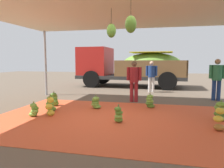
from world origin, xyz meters
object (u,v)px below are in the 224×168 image
Objects in this scene: banana_bunch_5 at (96,103)px; worker_2 at (217,76)px; banana_bunch_3 at (50,107)px; banana_bunch_8 at (219,120)px; banana_bunch_6 at (34,110)px; banana_bunch_2 at (150,102)px; cargo_truck_main at (129,66)px; banana_bunch_7 at (118,115)px; worker_0 at (151,74)px; banana_bunch_0 at (51,104)px; worker_1 at (134,78)px; banana_bunch_1 at (54,100)px; banana_bunch_4 at (221,112)px.

worker_2 is (4.24, 2.54, 0.77)m from banana_bunch_5.
banana_bunch_8 is at bearing -4.14° from banana_bunch_3.
worker_2 reaches higher than banana_bunch_6.
banana_bunch_2 is 0.08× the size of cargo_truck_main.
banana_bunch_6 is at bearing 179.41° from banana_bunch_7.
worker_0 is at bearing 69.05° from banana_bunch_5.
cargo_truck_main reaches higher than worker_0.
banana_bunch_0 is 0.34× the size of worker_1.
cargo_truck_main is at bearing 104.88° from banana_bunch_2.
cargo_truck_main reaches higher than worker_1.
banana_bunch_7 is at bearing 176.82° from banana_bunch_8.
banana_bunch_6 is at bearing -101.50° from banana_bunch_0.
banana_bunch_1 is 5.16m from banana_bunch_8.
banana_bunch_4 is at bearing 8.64° from banana_bunch_6.
cargo_truck_main is (0.17, 6.38, 1.08)m from banana_bunch_5.
worker_0 reaches higher than banana_bunch_2.
banana_bunch_6 is (-5.02, -0.76, -0.06)m from banana_bunch_4.
banana_bunch_8 is at bearing -18.16° from banana_bunch_1.
banana_bunch_3 is 6.46m from worker_2.
banana_bunch_2 is 0.87× the size of banana_bunch_3.
banana_bunch_1 is 0.87× the size of banana_bunch_8.
banana_bunch_5 is 0.07× the size of cargo_truck_main.
cargo_truck_main is at bearing 78.55° from banana_bunch_6.
cargo_truck_main reaches higher than banana_bunch_2.
worker_0 reaches higher than banana_bunch_4.
worker_1 reaches higher than banana_bunch_7.
banana_bunch_8 is at bearing -1.85° from banana_bunch_6.
banana_bunch_1 is at bearing -157.18° from worker_2.
banana_bunch_3 is at bearing 174.75° from banana_bunch_7.
banana_bunch_6 is 3.83m from worker_1.
banana_bunch_6 is 2.43m from banana_bunch_7.
worker_0 is at bearing 91.89° from banana_bunch_2.
worker_1 reaches higher than banana_bunch_1.
banana_bunch_4 is at bearing 16.95° from banana_bunch_7.
worker_2 is at bearing 30.31° from banana_bunch_0.
worker_0 reaches higher than banana_bunch_0.
banana_bunch_1 is at bearing -152.08° from worker_1.
worker_2 is at bearing 30.89° from banana_bunch_5.
banana_bunch_4 is at bearing -30.16° from banana_bunch_2.
banana_bunch_8 is 4.20m from worker_2.
banana_bunch_1 is at bearing 176.25° from banana_bunch_5.
banana_bunch_0 is at bearing -158.40° from banana_bunch_2.
banana_bunch_6 is at bearing -158.60° from banana_bunch_3.
banana_bunch_5 is at bearing 50.45° from banana_bunch_3.
banana_bunch_6 is 7.97m from cargo_truck_main.
banana_bunch_2 is 0.87× the size of banana_bunch_8.
banana_bunch_4 is 5.24m from worker_0.
banana_bunch_6 is 6.89m from worker_2.
banana_bunch_7 is at bearing -5.25° from banana_bunch_3.
banana_bunch_3 is (0.27, -0.51, 0.02)m from banana_bunch_0.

